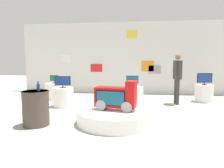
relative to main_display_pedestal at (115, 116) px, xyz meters
name	(u,v)px	position (x,y,z in m)	size (l,w,h in m)	color
ground_plane	(126,124)	(0.27, -0.06, -0.16)	(30.00, 30.00, 0.00)	#B2ADA3
back_wall_display	(133,58)	(0.27, 4.70, 1.46)	(10.44, 0.13, 3.24)	silver
main_display_pedestal	(115,116)	(0.00, 0.00, 0.00)	(1.85, 1.85, 0.32)	white
novelty_firetruck_tv	(116,98)	(0.02, -0.01, 0.45)	(1.03, 0.52, 0.72)	gray
display_pedestal_left_rear	(204,93)	(2.94, 3.03, 0.15)	(0.64, 0.64, 0.63)	white
tv_on_left_rear	(205,78)	(2.93, 3.03, 0.70)	(0.55, 0.18, 0.43)	black
display_pedestal_center_rear	(132,96)	(0.34, 2.10, 0.15)	(0.75, 0.75, 0.63)	white
tv_on_center_rear	(132,81)	(0.34, 2.09, 0.68)	(0.45, 0.23, 0.39)	black
display_pedestal_right_rear	(63,97)	(-1.92, 1.61, 0.15)	(0.68, 0.68, 0.63)	white
tv_on_right_rear	(63,82)	(-1.92, 1.60, 0.67)	(0.50, 0.20, 0.37)	black
display_pedestal_far_right	(55,91)	(-2.74, 2.86, 0.15)	(0.76, 0.76, 0.63)	white
tv_on_far_right	(54,79)	(-2.74, 2.86, 0.65)	(0.42, 0.18, 0.33)	black
side_table_round	(36,108)	(-1.81, -0.42, 0.25)	(0.62, 0.62, 0.81)	#4C4238
bottle_on_side_table	(38,87)	(-1.72, -0.45, 0.74)	(0.07, 0.07, 0.23)	navy
shopper_browsing_near_truck	(177,75)	(1.86, 2.44, 0.86)	(0.25, 0.56, 1.74)	#38332D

